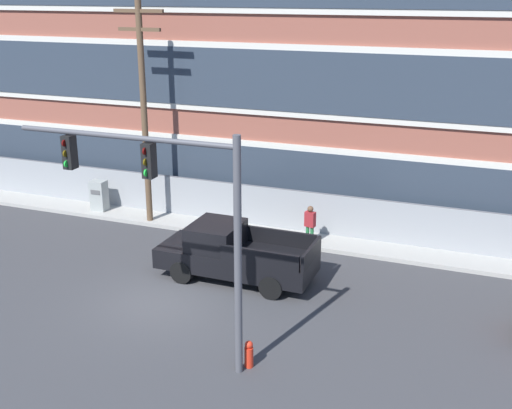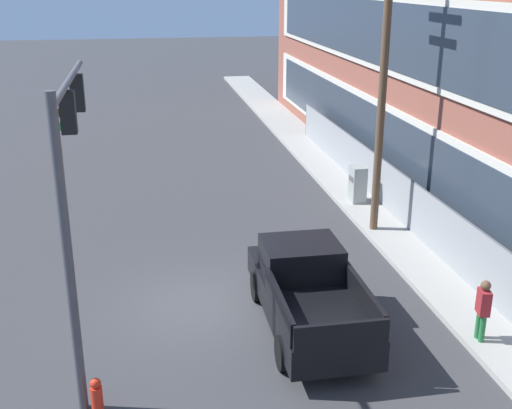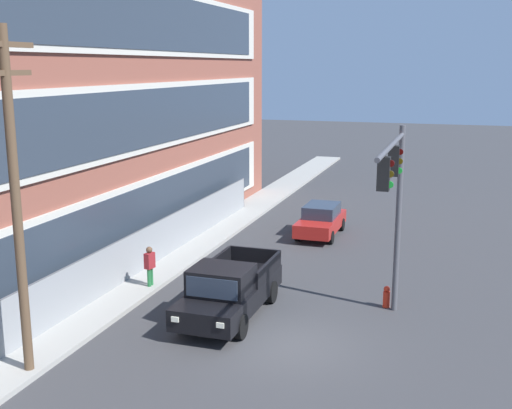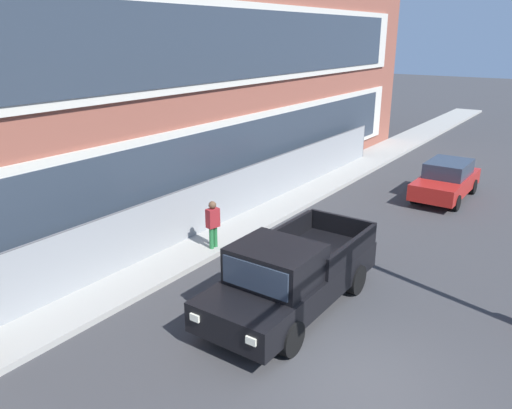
% 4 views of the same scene
% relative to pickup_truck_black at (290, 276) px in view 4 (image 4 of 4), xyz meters
% --- Properties ---
extents(ground_plane, '(160.00, 160.00, 0.00)m').
position_rel_pickup_truck_black_xyz_m(ground_plane, '(-1.49, -2.46, -0.94)').
color(ground_plane, '#38383A').
extents(sidewalk_building_side, '(80.00, 2.18, 0.16)m').
position_rel_pickup_truck_black_xyz_m(sidewalk_building_side, '(-1.49, 4.52, -0.86)').
color(sidewalk_building_side, '#9E9B93').
rests_on(sidewalk_building_side, ground).
extents(chain_link_fence, '(35.20, 0.06, 1.89)m').
position_rel_pickup_truck_black_xyz_m(chain_link_fence, '(-1.66, 4.97, 0.02)').
color(chain_link_fence, gray).
rests_on(chain_link_fence, ground).
extents(pickup_truck_black, '(5.55, 2.21, 1.96)m').
position_rel_pickup_truck_black_xyz_m(pickup_truck_black, '(0.00, 0.00, 0.00)').
color(pickup_truck_black, black).
rests_on(pickup_truck_black, ground).
extents(sedan_red, '(4.36, 1.87, 1.56)m').
position_rel_pickup_truck_black_xyz_m(sedan_red, '(11.48, -0.66, -0.14)').
color(sedan_red, '#AD1E19').
rests_on(sedan_red, ground).
extents(pedestrian_near_cabinet, '(0.44, 0.32, 1.69)m').
position_rel_pickup_truck_black_xyz_m(pedestrian_near_cabinet, '(1.65, 3.79, 0.04)').
color(pedestrian_near_cabinet, '#236B38').
rests_on(pedestrian_near_cabinet, ground).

